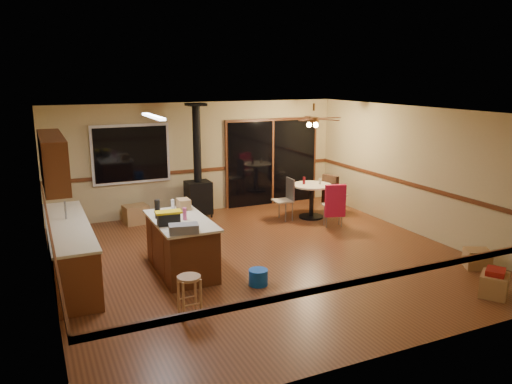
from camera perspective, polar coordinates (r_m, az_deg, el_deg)
floor at (r=9.05m, az=0.80°, el=-7.50°), size 7.00×7.00×0.00m
ceiling at (r=8.49m, az=0.86°, el=9.15°), size 7.00×7.00×0.00m
wall_back at (r=11.88m, az=-6.47°, el=3.91°), size 7.00×0.00×7.00m
wall_front at (r=5.84m, az=15.87°, el=-6.33°), size 7.00×0.00×7.00m
wall_left at (r=7.88m, az=-22.84°, el=-1.82°), size 0.00×7.00×7.00m
wall_right at (r=10.64m, az=18.12°, el=2.25°), size 0.00×7.00×7.00m
chair_rail at (r=8.75m, az=0.82°, el=-1.36°), size 7.00×7.00×0.08m
window at (r=11.41m, az=-14.09°, el=4.24°), size 1.72×0.10×1.32m
sliding_door at (r=12.59m, az=1.88°, el=3.36°), size 2.52×0.10×2.10m
lower_cabinets at (r=8.61m, az=-20.46°, el=-6.43°), size 0.60×3.00×0.86m
countertop at (r=8.48m, az=-20.70°, el=-3.56°), size 0.64×3.04×0.04m
upper_cabinets at (r=8.45m, az=-22.21°, el=3.36°), size 0.35×2.00×0.80m
kitchen_island at (r=8.40m, az=-8.52°, el=-6.04°), size 0.88×1.68×0.90m
wood_stove at (r=11.50m, az=-6.64°, el=0.71°), size 0.55×0.50×2.52m
ceiling_fan at (r=11.19m, az=6.60°, el=8.05°), size 0.24×0.24×0.55m
fluorescent_strip at (r=8.18m, az=-11.66°, el=8.44°), size 0.10×1.20×0.04m
toolbox_grey at (r=7.54m, az=-8.27°, el=-4.16°), size 0.48×0.32×0.14m
toolbox_black at (r=7.98m, az=-9.95°, el=-3.05°), size 0.36×0.20×0.19m
toolbox_yellow_lid at (r=7.95m, az=-9.98°, el=-2.28°), size 0.42×0.24×0.03m
box_on_island at (r=8.86m, az=-8.27°, el=-1.38°), size 0.20×0.28×0.18m
bottle_dark at (r=8.35m, az=-11.20°, el=-1.92°), size 0.10×0.10×0.31m
bottle_pink at (r=8.20m, az=-8.15°, el=-2.49°), size 0.07×0.07×0.20m
bottle_white at (r=8.85m, az=-9.48°, el=-1.44°), size 0.07×0.07×0.18m
bar_stool at (r=6.94m, az=-7.60°, el=-11.73°), size 0.40×0.40×0.58m
blue_bucket at (r=7.90m, az=0.26°, el=-9.72°), size 0.33×0.33×0.25m
dining_table at (r=11.46m, az=6.38°, el=-0.35°), size 0.90×0.90×0.78m
glass_red at (r=11.39m, az=5.51°, el=1.32°), size 0.07×0.07×0.17m
glass_cream at (r=11.44m, az=7.32°, el=1.20°), size 0.07×0.07×0.13m
chair_left at (r=11.24m, az=3.53°, el=-0.26°), size 0.42×0.42×0.51m
chair_near at (r=10.75m, az=9.01°, el=-0.98°), size 0.53×0.56×0.70m
chair_right at (r=11.72m, az=8.56°, el=0.22°), size 0.55×0.52×0.70m
box_under_window at (r=11.33m, az=-13.55°, el=-2.50°), size 0.56×0.47×0.41m
box_corner_a at (r=8.31m, az=25.56°, el=-9.56°), size 0.57×0.55×0.34m
box_corner_b at (r=9.33m, az=23.96°, el=-6.99°), size 0.51×0.49×0.32m
box_small_red at (r=8.24m, az=25.70°, el=-8.22°), size 0.40×0.38×0.08m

